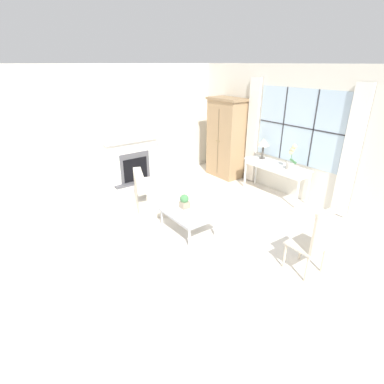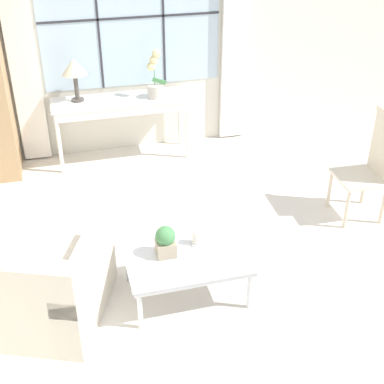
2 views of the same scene
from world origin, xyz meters
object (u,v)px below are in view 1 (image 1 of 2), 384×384
(table_lamp, at_px, (264,143))
(potted_orchid, at_px, (291,160))
(armoire, at_px, (226,138))
(side_chair_wooden, at_px, (314,239))
(pillar_candle, at_px, (197,209))
(console_table, at_px, (276,167))
(fireplace, at_px, (133,157))
(armchair_upholstered, at_px, (158,196))
(coffee_table, at_px, (188,213))
(potted_plant_small, at_px, (184,201))

(table_lamp, height_order, potted_orchid, potted_orchid)
(potted_orchid, bearing_deg, armoire, 179.05)
(side_chair_wooden, bearing_deg, pillar_candle, -162.70)
(armoire, distance_m, potted_orchid, 2.05)
(console_table, relative_size, potted_orchid, 2.84)
(fireplace, relative_size, armoire, 0.98)
(table_lamp, distance_m, pillar_candle, 2.67)
(potted_orchid, bearing_deg, table_lamp, 172.45)
(armoire, distance_m, side_chair_wooden, 4.23)
(armoire, height_order, armchair_upholstered, armoire)
(coffee_table, distance_m, potted_plant_small, 0.23)
(potted_orchid, relative_size, pillar_candle, 3.95)
(armoire, relative_size, armchair_upholstered, 1.63)
(fireplace, height_order, pillar_candle, fireplace)
(armoire, bearing_deg, console_table, 0.75)
(table_lamp, xyz_separation_m, potted_plant_small, (0.44, -2.56, -0.59))
(armchair_upholstered, distance_m, pillar_candle, 1.28)
(console_table, bearing_deg, coffee_table, -87.08)
(armoire, bearing_deg, potted_plant_small, -56.74)
(fireplace, height_order, table_lamp, fireplace)
(fireplace, xyz_separation_m, side_chair_wooden, (4.83, 0.34, -0.07))
(console_table, bearing_deg, potted_orchid, -8.05)
(potted_plant_small, distance_m, pillar_candle, 0.29)
(armchair_upholstered, bearing_deg, pillar_candle, 2.03)
(table_lamp, bearing_deg, console_table, -7.12)
(console_table, distance_m, table_lamp, 0.65)
(pillar_candle, bearing_deg, coffee_table, -136.37)
(coffee_table, bearing_deg, fireplace, 172.79)
(potted_orchid, xyz_separation_m, side_chair_wooden, (1.74, -1.78, -0.37))
(potted_orchid, relative_size, potted_plant_small, 2.15)
(console_table, xyz_separation_m, potted_plant_small, (-0.03, -2.50, -0.13))
(fireplace, distance_m, side_chair_wooden, 4.84)
(potted_orchid, distance_m, pillar_candle, 2.43)
(fireplace, distance_m, pillar_candle, 2.95)
(coffee_table, distance_m, pillar_candle, 0.19)
(coffee_table, bearing_deg, potted_plant_small, 166.67)
(armchair_upholstered, height_order, side_chair_wooden, side_chair_wooden)
(console_table, bearing_deg, side_chair_wooden, -40.66)
(armoire, bearing_deg, side_chair_wooden, -25.59)
(armoire, relative_size, potted_plant_small, 7.97)
(potted_orchid, height_order, potted_plant_small, potted_orchid)
(armoire, height_order, pillar_candle, armoire)
(armchair_upholstered, bearing_deg, console_table, 67.68)
(armoire, height_order, potted_plant_small, armoire)
(fireplace, height_order, console_table, fireplace)
(fireplace, xyz_separation_m, table_lamp, (2.22, 2.24, 0.47))
(fireplace, bearing_deg, console_table, 38.98)
(table_lamp, height_order, pillar_candle, table_lamp)
(console_table, height_order, side_chair_wooden, side_chair_wooden)
(side_chair_wooden, height_order, potted_plant_small, side_chair_wooden)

